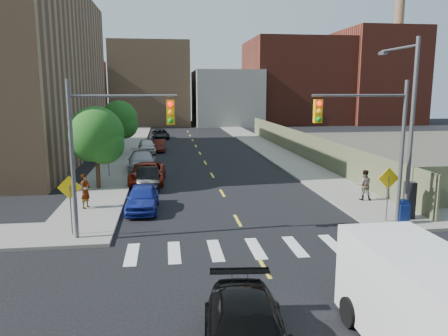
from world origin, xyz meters
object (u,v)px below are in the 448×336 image
object	(u,v)px
parked_car_grey	(160,134)
payphone	(409,200)
parked_car_white	(147,146)
pedestrian_east	(364,185)
parked_car_black	(147,178)
parked_car_red	(147,173)
parked_car_silver	(142,161)
cargo_van	(425,306)
pedestrian_west	(86,191)
parked_car_blue	(142,198)
parked_car_maroon	(159,146)
mailbox	(403,212)

from	to	relation	value
parked_car_grey	payphone	distance (m)	41.39
parked_car_white	pedestrian_east	distance (m)	26.19
parked_car_black	parked_car_white	world-z (taller)	parked_car_white
parked_car_red	parked_car_silver	world-z (taller)	parked_car_silver
pedestrian_east	cargo_van	bearing A→B (deg)	83.31
parked_car_red	pedestrian_east	bearing A→B (deg)	-27.04
parked_car_black	pedestrian_west	distance (m)	6.11
parked_car_red	payphone	distance (m)	17.37
parked_car_blue	parked_car_maroon	size ratio (longest dim) A/B	1.10
parked_car_blue	parked_car_black	distance (m)	5.66
parked_car_silver	cargo_van	xyz separation A→B (m)	(8.09, -26.69, 0.62)
pedestrian_east	parked_car_grey	bearing A→B (deg)	-57.66
mailbox	pedestrian_east	world-z (taller)	pedestrian_east
payphone	parked_car_black	bearing A→B (deg)	160.34
parked_car_silver	mailbox	world-z (taller)	parked_car_silver
parked_car_white	pedestrian_west	distance (m)	22.26
parked_car_grey	cargo_van	bearing A→B (deg)	-87.73
cargo_van	payphone	world-z (taller)	cargo_van
parked_car_black	parked_car_white	xyz separation A→B (m)	(-0.69, 16.89, 0.04)
cargo_van	parked_car_grey	bearing A→B (deg)	97.20
parked_car_red	parked_car_grey	world-z (taller)	parked_car_red
parked_car_blue	pedestrian_west	world-z (taller)	pedestrian_west
payphone	parked_car_white	bearing A→B (deg)	133.48
pedestrian_west	payphone	bearing A→B (deg)	-80.18
parked_car_black	pedestrian_east	bearing A→B (deg)	-27.18
payphone	parked_car_red	bearing A→B (deg)	156.01
parked_car_white	pedestrian_west	size ratio (longest dim) A/B	2.23
parked_car_blue	pedestrian_east	size ratio (longest dim) A/B	2.34
parked_car_silver	payphone	size ratio (longest dim) A/B	2.94
parked_car_black	parked_car_red	distance (m)	1.65
parked_car_maroon	parked_car_grey	xyz separation A→B (m)	(0.00, 12.26, 0.02)
parked_car_blue	pedestrian_west	size ratio (longest dim) A/B	2.20
parked_car_maroon	parked_car_silver	bearing A→B (deg)	-94.49
cargo_van	pedestrian_west	size ratio (longest dim) A/B	3.09
parked_car_blue	parked_car_black	bearing A→B (deg)	90.63
pedestrian_west	parked_car_white	bearing A→B (deg)	17.52
parked_car_blue	parked_car_red	xyz separation A→B (m)	(0.01, 7.30, 0.00)
parked_car_red	cargo_van	size ratio (longest dim) A/B	0.88
parked_car_maroon	parked_car_grey	world-z (taller)	parked_car_grey
parked_car_white	parked_car_red	bearing A→B (deg)	-92.44
mailbox	parked_car_silver	bearing A→B (deg)	130.57
parked_car_white	parked_car_grey	world-z (taller)	parked_car_white
parked_car_red	mailbox	xyz separation A→B (m)	(12.67, -11.85, 0.02)
parked_car_white	mailbox	distance (m)	30.19
pedestrian_west	pedestrian_east	bearing A→B (deg)	-67.42
pedestrian_west	parked_car_silver	bearing A→B (deg)	12.03
parked_car_grey	pedestrian_west	bearing A→B (deg)	-101.49
parked_car_maroon	cargo_van	world-z (taller)	cargo_van
parked_car_silver	cargo_van	world-z (taller)	cargo_van
pedestrian_west	mailbox	bearing A→B (deg)	-83.73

